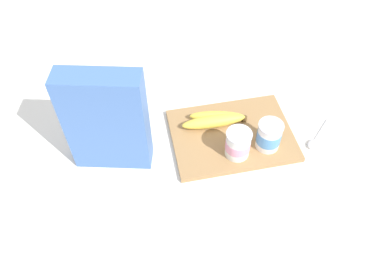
% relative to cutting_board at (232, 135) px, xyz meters
% --- Properties ---
extents(ground_plane, '(2.40, 2.40, 0.00)m').
position_rel_cutting_board_xyz_m(ground_plane, '(0.00, 0.00, -0.01)').
color(ground_plane, silver).
extents(cutting_board, '(0.34, 0.25, 0.01)m').
position_rel_cutting_board_xyz_m(cutting_board, '(0.00, 0.00, 0.00)').
color(cutting_board, '#A37A4C').
rests_on(cutting_board, ground_plane).
extents(cereal_box, '(0.21, 0.11, 0.30)m').
position_rel_cutting_board_xyz_m(cereal_box, '(0.33, 0.01, 0.14)').
color(cereal_box, '#4770B7').
rests_on(cereal_box, ground_plane).
extents(yogurt_cup_front, '(0.07, 0.07, 0.08)m').
position_rel_cutting_board_xyz_m(yogurt_cup_front, '(-0.08, 0.06, 0.05)').
color(yogurt_cup_front, white).
rests_on(yogurt_cup_front, cutting_board).
extents(yogurt_cup_back, '(0.07, 0.07, 0.08)m').
position_rel_cutting_board_xyz_m(yogurt_cup_back, '(0.01, 0.07, 0.05)').
color(yogurt_cup_back, white).
rests_on(yogurt_cup_back, cutting_board).
extents(banana_bunch, '(0.19, 0.07, 0.04)m').
position_rel_cutting_board_xyz_m(banana_bunch, '(0.04, -0.05, 0.02)').
color(banana_bunch, yellow).
rests_on(banana_bunch, cutting_board).
extents(spoon, '(0.11, 0.10, 0.01)m').
position_rel_cutting_board_xyz_m(spoon, '(-0.23, 0.06, -0.00)').
color(spoon, silver).
rests_on(spoon, ground_plane).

